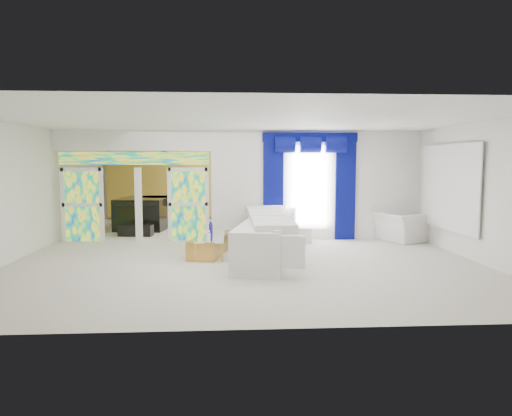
{
  "coord_description": "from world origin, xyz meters",
  "views": [
    {
      "loc": [
        -0.35,
        -11.83,
        2.16
      ],
      "look_at": [
        0.3,
        -1.2,
        1.1
      ],
      "focal_mm": 32.76,
      "sensor_mm": 36.0,
      "label": 1
    }
  ],
  "objects": [
    {
      "name": "gold_curtains",
      "position": [
        0.0,
        5.9,
        1.5
      ],
      "size": [
        9.7,
        0.12,
        2.9
      ],
      "primitive_type": "cube",
      "color": "#C38B2E",
      "rests_on": "ground"
    },
    {
      "name": "blue_drape_right",
      "position": [
        2.9,
        0.87,
        1.4
      ],
      "size": [
        0.55,
        0.1,
        2.8
      ],
      "primitive_type": "cube",
      "color": "#040A4D",
      "rests_on": "ground"
    },
    {
      "name": "window_pane",
      "position": [
        1.9,
        0.9,
        1.45
      ],
      "size": [
        1.0,
        0.02,
        2.3
      ],
      "primitive_type": "cube",
      "color": "white",
      "rests_on": "dividing_wall"
    },
    {
      "name": "stained_panel_right",
      "position": [
        -1.42,
        1.0,
        1.0
      ],
      "size": [
        0.95,
        0.04,
        2.0
      ],
      "primitive_type": "cube",
      "color": "#994C3F",
      "rests_on": "ground"
    },
    {
      "name": "floor",
      "position": [
        0.0,
        0.0,
        0.0
      ],
      "size": [
        12.0,
        12.0,
        0.0
      ],
      "primitive_type": "plane",
      "color": "#B7AF9E",
      "rests_on": "ground"
    },
    {
      "name": "grand_piano",
      "position": [
        -3.03,
        3.45,
        0.5
      ],
      "size": [
        1.75,
        2.15,
        0.99
      ],
      "primitive_type": "cube",
      "rotation": [
        0.0,
        0.0,
        -0.13
      ],
      "color": "black",
      "rests_on": "ground"
    },
    {
      "name": "piano_bench",
      "position": [
        -3.03,
        1.85,
        0.16
      ],
      "size": [
        1.01,
        0.5,
        0.32
      ],
      "primitive_type": "cube",
      "rotation": [
        0.0,
        0.0,
        -0.13
      ],
      "color": "black",
      "rests_on": "ground"
    },
    {
      "name": "coffee_table",
      "position": [
        -0.76,
        -0.94,
        0.21
      ],
      "size": [
        1.02,
        2.0,
        0.42
      ],
      "primitive_type": "cube",
      "rotation": [
        0.0,
        0.0,
        -0.21
      ],
      "color": "#B78639",
      "rests_on": "ground"
    },
    {
      "name": "table_lamp",
      "position": [
        1.02,
        0.56,
        0.69
      ],
      "size": [
        0.36,
        0.36,
        0.58
      ],
      "primitive_type": "cylinder",
      "color": "white",
      "rests_on": "console_table"
    },
    {
      "name": "wall_mirror",
      "position": [
        4.94,
        -1.0,
        1.55
      ],
      "size": [
        0.04,
        2.7,
        1.9
      ],
      "primitive_type": "cube",
      "color": "white",
      "rests_on": "ground"
    },
    {
      "name": "armchair",
      "position": [
        4.37,
        0.52,
        0.39
      ],
      "size": [
        1.44,
        1.52,
        0.78
      ],
      "primitive_type": "imported",
      "rotation": [
        0.0,
        0.0,
        1.97
      ],
      "color": "silver",
      "rests_on": "ground"
    },
    {
      "name": "stained_panel_left",
      "position": [
        -4.28,
        1.0,
        1.0
      ],
      "size": [
        0.95,
        0.04,
        2.0
      ],
      "primitive_type": "cube",
      "color": "#994C3F",
      "rests_on": "ground"
    },
    {
      "name": "decanters",
      "position": [
        -0.78,
        -0.86,
        0.52
      ],
      "size": [
        0.16,
        0.99,
        0.29
      ],
      "color": "#18148F",
      "rests_on": "coffee_table"
    },
    {
      "name": "blue_drape_left",
      "position": [
        0.9,
        0.87,
        1.4
      ],
      "size": [
        0.55,
        0.1,
        2.8
      ],
      "primitive_type": "cube",
      "color": "#040A4D",
      "rests_on": "ground"
    },
    {
      "name": "white_sofa",
      "position": [
        0.59,
        -1.24,
        0.43
      ],
      "size": [
        1.87,
        4.6,
        0.86
      ],
      "primitive_type": "cube",
      "rotation": [
        0.0,
        0.0,
        -0.21
      ],
      "color": "silver",
      "rests_on": "ground"
    },
    {
      "name": "console_table",
      "position": [
        1.32,
        0.56,
        0.2
      ],
      "size": [
        1.23,
        0.53,
        0.4
      ],
      "primitive_type": "cube",
      "rotation": [
        0.0,
        0.0,
        -0.13
      ],
      "color": "white",
      "rests_on": "ground"
    },
    {
      "name": "dividing_header",
      "position": [
        -2.85,
        1.0,
        2.73
      ],
      "size": [
        4.3,
        0.18,
        0.55
      ],
      "primitive_type": "cube",
      "color": "white",
      "rests_on": "dividing_wall"
    },
    {
      "name": "blue_pelmet",
      "position": [
        1.9,
        0.87,
        2.82
      ],
      "size": [
        2.6,
        0.12,
        0.25
      ],
      "primitive_type": "cube",
      "color": "#040A4D",
      "rests_on": "dividing_wall"
    },
    {
      "name": "tv_console",
      "position": [
        -4.62,
        2.0,
        0.39
      ],
      "size": [
        0.54,
        0.5,
        0.77
      ],
      "primitive_type": "cube",
      "rotation": [
        0.0,
        0.0,
        0.03
      ],
      "color": "#A48452",
      "rests_on": "ground"
    },
    {
      "name": "dividing_wall",
      "position": [
        2.15,
        1.0,
        1.5
      ],
      "size": [
        5.7,
        0.18,
        3.0
      ],
      "primitive_type": "cube",
      "color": "white",
      "rests_on": "ground"
    },
    {
      "name": "chandelier",
      "position": [
        -2.3,
        3.4,
        2.65
      ],
      "size": [
        0.6,
        0.6,
        0.6
      ],
      "primitive_type": "sphere",
      "color": "gold",
      "rests_on": "ceiling"
    },
    {
      "name": "stained_transom",
      "position": [
        -2.85,
        1.0,
        2.25
      ],
      "size": [
        4.0,
        0.05,
        0.35
      ],
      "primitive_type": "cube",
      "color": "#994C3F",
      "rests_on": "dividing_header"
    }
  ]
}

